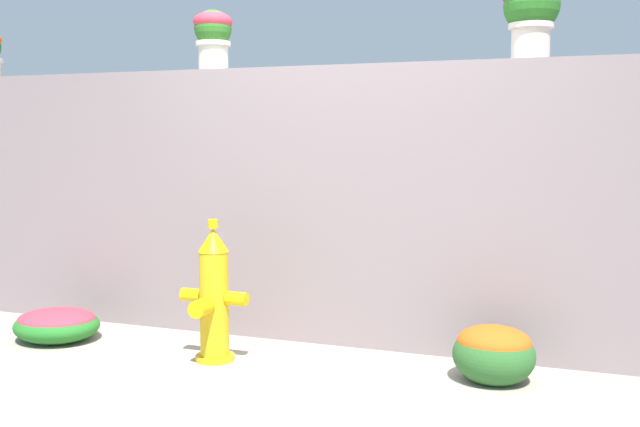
{
  "coord_description": "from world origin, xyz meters",
  "views": [
    {
      "loc": [
        1.35,
        -3.46,
        1.31
      ],
      "look_at": [
        -0.2,
        0.8,
        0.83
      ],
      "focal_mm": 41.17,
      "sensor_mm": 36.0,
      "label": 1
    }
  ],
  "objects_px": {
    "potted_plant_2": "(532,8)",
    "flower_bush_left": "(57,323)",
    "fire_hydrant": "(214,298)",
    "potted_plant_1": "(213,34)",
    "flower_bush_right": "(494,351)"
  },
  "relations": [
    {
      "from": "fire_hydrant",
      "to": "flower_bush_right",
      "type": "relative_size",
      "value": 1.89
    },
    {
      "from": "fire_hydrant",
      "to": "flower_bush_left",
      "type": "height_order",
      "value": "fire_hydrant"
    },
    {
      "from": "fire_hydrant",
      "to": "flower_bush_left",
      "type": "distance_m",
      "value": 1.2
    },
    {
      "from": "potted_plant_1",
      "to": "potted_plant_2",
      "type": "xyz_separation_m",
      "value": [
        2.07,
        -0.04,
        0.04
      ]
    },
    {
      "from": "flower_bush_left",
      "to": "flower_bush_right",
      "type": "xyz_separation_m",
      "value": [
        2.75,
        0.14,
        0.06
      ]
    },
    {
      "from": "potted_plant_2",
      "to": "potted_plant_1",
      "type": "bearing_deg",
      "value": 178.78
    },
    {
      "from": "potted_plant_2",
      "to": "flower_bush_left",
      "type": "bearing_deg",
      "value": -167.02
    },
    {
      "from": "potted_plant_2",
      "to": "flower_bush_right",
      "type": "height_order",
      "value": "potted_plant_2"
    },
    {
      "from": "potted_plant_1",
      "to": "potted_plant_2",
      "type": "relative_size",
      "value": 0.88
    },
    {
      "from": "potted_plant_1",
      "to": "fire_hydrant",
      "type": "relative_size",
      "value": 0.49
    },
    {
      "from": "potted_plant_1",
      "to": "fire_hydrant",
      "type": "xyz_separation_m",
      "value": [
        0.37,
        -0.74,
        -1.62
      ]
    },
    {
      "from": "potted_plant_1",
      "to": "flower_bush_left",
      "type": "relative_size",
      "value": 0.74
    },
    {
      "from": "flower_bush_left",
      "to": "potted_plant_2",
      "type": "bearing_deg",
      "value": 12.98
    },
    {
      "from": "flower_bush_left",
      "to": "potted_plant_1",
      "type": "bearing_deg",
      "value": 41.65
    },
    {
      "from": "potted_plant_2",
      "to": "fire_hydrant",
      "type": "distance_m",
      "value": 2.47
    }
  ]
}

